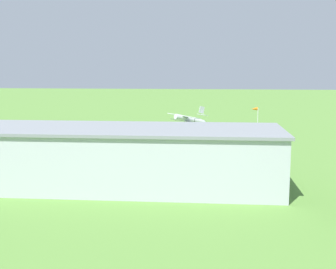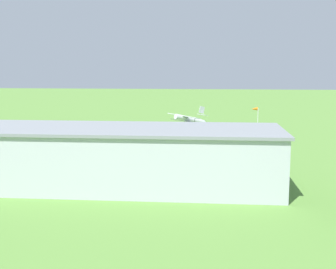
{
  "view_description": "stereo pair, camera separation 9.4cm",
  "coord_description": "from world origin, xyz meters",
  "views": [
    {
      "loc": [
        -5.92,
        86.91,
        14.33
      ],
      "look_at": [
        1.31,
        14.82,
        3.22
      ],
      "focal_mm": 47.38,
      "sensor_mm": 36.0,
      "label": 1
    },
    {
      "loc": [
        -6.01,
        86.9,
        14.33
      ],
      "look_at": [
        1.31,
        14.82,
        3.22
      ],
      "focal_mm": 47.38,
      "sensor_mm": 36.0,
      "label": 2
    }
  ],
  "objects": [
    {
      "name": "ground_plane",
      "position": [
        0.0,
        0.0,
        0.0
      ],
      "size": [
        400.0,
        400.0,
        0.0
      ],
      "primitive_type": "plane",
      "color": "#568438"
    },
    {
      "name": "biplane",
      "position": [
        -1.52,
        4.17,
        4.48
      ],
      "size": [
        8.01,
        8.55,
        4.21
      ],
      "color": "silver"
    },
    {
      "name": "person_by_parked_cars",
      "position": [
        -13.67,
        25.11,
        0.88
      ],
      "size": [
        0.45,
        0.45,
        1.75
      ],
      "color": "#B23333",
      "rests_on": "ground_plane"
    },
    {
      "name": "person_crossing_taxiway",
      "position": [
        21.85,
        20.69,
        0.84
      ],
      "size": [
        0.51,
        0.51,
        1.69
      ],
      "color": "#33723F",
      "rests_on": "ground_plane"
    },
    {
      "name": "person_beside_truck",
      "position": [
        -13.74,
        20.08,
        0.87
      ],
      "size": [
        0.53,
        0.53,
        1.74
      ],
      "color": "#33723F",
      "rests_on": "ground_plane"
    },
    {
      "name": "person_near_hangar_door",
      "position": [
        -10.96,
        21.63,
        0.88
      ],
      "size": [
        0.54,
        0.54,
        1.76
      ],
      "color": "navy",
      "rests_on": "ground_plane"
    },
    {
      "name": "windsock",
      "position": [
        -13.74,
        4.42,
        6.07
      ],
      "size": [
        1.47,
        1.17,
        6.93
      ],
      "color": "silver",
      "rests_on": "ground_plane"
    },
    {
      "name": "hangar",
      "position": [
        5.94,
        35.77,
        3.61
      ],
      "size": [
        40.52,
        12.71,
        7.21
      ],
      "color": "#B7BCC6",
      "rests_on": "ground_plane"
    },
    {
      "name": "person_walking_on_apron",
      "position": [
        -13.38,
        22.43,
        0.89
      ],
      "size": [
        0.47,
        0.47,
        1.78
      ],
      "color": "#B23333",
      "rests_on": "ground_plane"
    }
  ]
}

